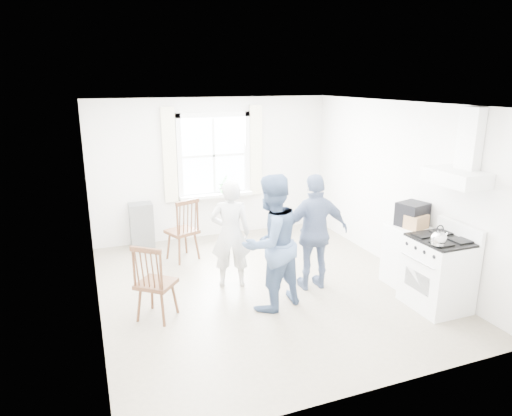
{
  "coord_description": "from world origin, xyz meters",
  "views": [
    {
      "loc": [
        -2.27,
        -5.62,
        2.9
      ],
      "look_at": [
        -0.03,
        0.2,
        1.14
      ],
      "focal_mm": 32.0,
      "sensor_mm": 36.0,
      "label": 1
    }
  ],
  "objects_px": {
    "low_cabinet": "(407,255)",
    "windsor_chair_a": "(186,224)",
    "person_mid": "(271,243)",
    "person_left": "(230,234)",
    "stereo_stack": "(412,214)",
    "gas_stove": "(438,272)",
    "windsor_chair_b": "(151,275)",
    "person_right": "(315,232)"
  },
  "relations": [
    {
      "from": "windsor_chair_b",
      "to": "person_mid",
      "type": "distance_m",
      "value": 1.54
    },
    {
      "from": "windsor_chair_a",
      "to": "person_mid",
      "type": "bearing_deg",
      "value": -70.76
    },
    {
      "from": "gas_stove",
      "to": "windsor_chair_a",
      "type": "xyz_separation_m",
      "value": [
        -2.72,
        2.73,
        0.17
      ]
    },
    {
      "from": "stereo_stack",
      "to": "windsor_chair_b",
      "type": "bearing_deg",
      "value": 176.26
    },
    {
      "from": "person_mid",
      "to": "person_left",
      "type": "bearing_deg",
      "value": -90.55
    },
    {
      "from": "gas_stove",
      "to": "low_cabinet",
      "type": "xyz_separation_m",
      "value": [
        0.07,
        0.7,
        -0.03
      ]
    },
    {
      "from": "gas_stove",
      "to": "stereo_stack",
      "type": "distance_m",
      "value": 0.92
    },
    {
      "from": "low_cabinet",
      "to": "person_mid",
      "type": "bearing_deg",
      "value": 177.96
    },
    {
      "from": "windsor_chair_a",
      "to": "person_mid",
      "type": "relative_size",
      "value": 0.6
    },
    {
      "from": "windsor_chair_a",
      "to": "person_left",
      "type": "height_order",
      "value": "person_left"
    },
    {
      "from": "person_left",
      "to": "windsor_chair_a",
      "type": "bearing_deg",
      "value": -54.92
    },
    {
      "from": "low_cabinet",
      "to": "person_right",
      "type": "relative_size",
      "value": 0.54
    },
    {
      "from": "windsor_chair_a",
      "to": "person_left",
      "type": "distance_m",
      "value": 1.21
    },
    {
      "from": "person_left",
      "to": "person_mid",
      "type": "bearing_deg",
      "value": 124.61
    },
    {
      "from": "windsor_chair_a",
      "to": "person_mid",
      "type": "height_order",
      "value": "person_mid"
    },
    {
      "from": "gas_stove",
      "to": "windsor_chair_b",
      "type": "relative_size",
      "value": 1.11
    },
    {
      "from": "low_cabinet",
      "to": "stereo_stack",
      "type": "distance_m",
      "value": 0.62
    },
    {
      "from": "low_cabinet",
      "to": "stereo_stack",
      "type": "xyz_separation_m",
      "value": [
        0.03,
        -0.0,
        0.62
      ]
    },
    {
      "from": "stereo_stack",
      "to": "windsor_chair_b",
      "type": "relative_size",
      "value": 0.44
    },
    {
      "from": "person_left",
      "to": "low_cabinet",
      "type": "bearing_deg",
      "value": 175.22
    },
    {
      "from": "person_right",
      "to": "windsor_chair_a",
      "type": "bearing_deg",
      "value": -42.44
    },
    {
      "from": "stereo_stack",
      "to": "windsor_chair_a",
      "type": "bearing_deg",
      "value": 144.23
    },
    {
      "from": "person_left",
      "to": "person_right",
      "type": "bearing_deg",
      "value": 171.25
    },
    {
      "from": "stereo_stack",
      "to": "windsor_chair_b",
      "type": "height_order",
      "value": "stereo_stack"
    },
    {
      "from": "person_mid",
      "to": "person_right",
      "type": "height_order",
      "value": "person_mid"
    },
    {
      "from": "windsor_chair_a",
      "to": "person_right",
      "type": "bearing_deg",
      "value": -47.55
    },
    {
      "from": "stereo_stack",
      "to": "person_mid",
      "type": "height_order",
      "value": "person_mid"
    },
    {
      "from": "low_cabinet",
      "to": "windsor_chair_a",
      "type": "xyz_separation_m",
      "value": [
        -2.79,
        2.03,
        0.2
      ]
    },
    {
      "from": "low_cabinet",
      "to": "person_left",
      "type": "distance_m",
      "value": 2.57
    },
    {
      "from": "person_mid",
      "to": "person_right",
      "type": "relative_size",
      "value": 1.07
    },
    {
      "from": "stereo_stack",
      "to": "windsor_chair_b",
      "type": "xyz_separation_m",
      "value": [
        -3.64,
        0.24,
        -0.45
      ]
    },
    {
      "from": "low_cabinet",
      "to": "windsor_chair_b",
      "type": "height_order",
      "value": "windsor_chair_b"
    },
    {
      "from": "person_left",
      "to": "person_mid",
      "type": "xyz_separation_m",
      "value": [
        0.28,
        -0.81,
        0.11
      ]
    },
    {
      "from": "stereo_stack",
      "to": "person_right",
      "type": "height_order",
      "value": "person_right"
    },
    {
      "from": "low_cabinet",
      "to": "windsor_chair_a",
      "type": "relative_size",
      "value": 0.84
    },
    {
      "from": "windsor_chair_a",
      "to": "stereo_stack",
      "type": "bearing_deg",
      "value": -35.77
    },
    {
      "from": "stereo_stack",
      "to": "person_left",
      "type": "bearing_deg",
      "value": 159.74
    },
    {
      "from": "gas_stove",
      "to": "windsor_chair_a",
      "type": "relative_size",
      "value": 1.05
    },
    {
      "from": "stereo_stack",
      "to": "person_right",
      "type": "xyz_separation_m",
      "value": [
        -1.32,
        0.4,
        -0.23
      ]
    },
    {
      "from": "person_right",
      "to": "gas_stove",
      "type": "bearing_deg",
      "value": 143.4
    },
    {
      "from": "person_left",
      "to": "person_right",
      "type": "distance_m",
      "value": 1.2
    },
    {
      "from": "gas_stove",
      "to": "windsor_chair_b",
      "type": "xyz_separation_m",
      "value": [
        -3.55,
        0.94,
        0.13
      ]
    }
  ]
}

